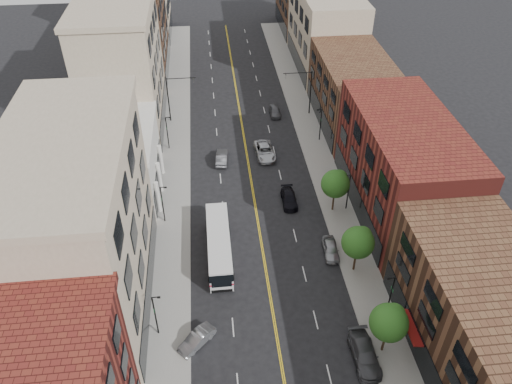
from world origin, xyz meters
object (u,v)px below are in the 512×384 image
object	(u,v)px
car_parked_mid	(365,355)
car_lane_a	(289,199)
city_bus	(219,244)
car_angle_b	(197,339)
car_lane_behind	(222,157)
car_parked_far	(331,249)
car_lane_b	(265,151)
car_lane_c	(275,111)

from	to	relation	value
car_parked_mid	car_lane_a	world-z (taller)	car_parked_mid
city_bus	car_angle_b	size ratio (longest dim) A/B	2.88
car_angle_b	car_lane_behind	size ratio (longest dim) A/B	0.90
car_angle_b	car_parked_far	size ratio (longest dim) A/B	0.98
city_bus	car_parked_mid	xyz separation A→B (m)	(12.21, -14.52, -0.91)
car_angle_b	car_lane_behind	world-z (taller)	car_lane_behind
car_parked_mid	car_parked_far	distance (m)	13.46
car_parked_far	car_lane_b	distance (m)	20.67
car_parked_mid	car_lane_b	distance (m)	33.90
car_lane_b	city_bus	bearing A→B (deg)	-115.14
car_lane_behind	car_lane_c	size ratio (longest dim) A/B	1.10
car_parked_mid	car_lane_behind	world-z (taller)	car_parked_mid
car_lane_behind	car_angle_b	bearing A→B (deg)	88.39
car_angle_b	car_parked_mid	distance (m)	15.15
car_lane_a	car_lane_b	size ratio (longest dim) A/B	0.80
car_lane_b	car_lane_a	bearing A→B (deg)	-84.95
car_parked_far	car_lane_a	world-z (taller)	car_parked_far
car_lane_a	car_lane_b	world-z (taller)	car_lane_b
city_bus	car_lane_c	bearing A→B (deg)	71.21
car_lane_behind	car_lane_b	world-z (taller)	car_lane_b
car_lane_b	car_parked_mid	bearing A→B (deg)	-85.81
car_angle_b	car_parked_mid	size ratio (longest dim) A/B	0.74
car_angle_b	car_lane_b	xyz separation A→B (m)	(9.89, 30.30, 0.12)
car_lane_behind	car_lane_a	xyz separation A→B (m)	(7.84, -9.93, -0.07)
city_bus	car_lane_b	bearing A→B (deg)	68.86
city_bus	car_lane_behind	bearing A→B (deg)	86.05
car_parked_mid	car_parked_far	size ratio (longest dim) A/B	1.32
car_lane_behind	car_lane_c	xyz separation A→B (m)	(9.10, 12.38, -0.05)
car_lane_c	city_bus	bearing A→B (deg)	-108.87
car_parked_mid	car_lane_b	xyz separation A→B (m)	(-4.91, 33.54, 0.00)
car_parked_far	car_lane_c	size ratio (longest dim) A/B	1.01
car_parked_mid	city_bus	bearing A→B (deg)	129.48
city_bus	car_lane_a	size ratio (longest dim) A/B	2.54
city_bus	car_parked_far	world-z (taller)	city_bus
car_lane_c	car_parked_far	bearing A→B (deg)	-86.77
car_angle_b	city_bus	bearing A→B (deg)	122.99
car_angle_b	car_lane_a	xyz separation A→B (m)	(11.64, 19.50, 0.00)
car_lane_a	car_lane_b	bearing A→B (deg)	99.62
car_angle_b	car_lane_behind	distance (m)	29.67
car_lane_c	car_parked_mid	bearing A→B (deg)	-87.80
car_lane_b	car_lane_c	size ratio (longest dim) A/B	1.41
car_lane_behind	car_lane_a	bearing A→B (deg)	134.04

